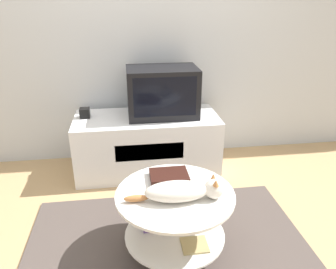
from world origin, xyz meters
TOP-DOWN VIEW (x-y plane):
  - ground_plane at (0.00, 0.00)m, footprint 12.00×12.00m
  - wall_back at (0.00, 1.45)m, footprint 8.00×0.05m
  - rug at (0.00, 0.00)m, footprint 1.85×1.24m
  - tv_stand at (-0.05, 1.09)m, footprint 1.28×0.56m
  - tv at (0.10, 1.11)m, footprint 0.61×0.39m
  - speaker at (-0.59, 1.14)m, footprint 0.09×0.09m
  - coffee_table at (0.03, -0.03)m, footprint 0.71×0.71m
  - dvd_box at (0.02, 0.13)m, footprint 0.24×0.18m
  - cat at (0.07, -0.10)m, footprint 0.58×0.17m

SIDE VIEW (x-z plane):
  - ground_plane at x=0.00m, z-range 0.00..0.00m
  - rug at x=0.00m, z-range 0.00..0.02m
  - tv_stand at x=-0.05m, z-range 0.00..0.53m
  - coffee_table at x=0.03m, z-range 0.09..0.53m
  - dvd_box at x=0.02m, z-range 0.46..0.50m
  - cat at x=0.07m, z-range 0.45..0.58m
  - speaker at x=-0.59m, z-range 0.53..0.62m
  - tv at x=0.10m, z-range 0.53..0.96m
  - wall_back at x=0.00m, z-range 0.00..2.60m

